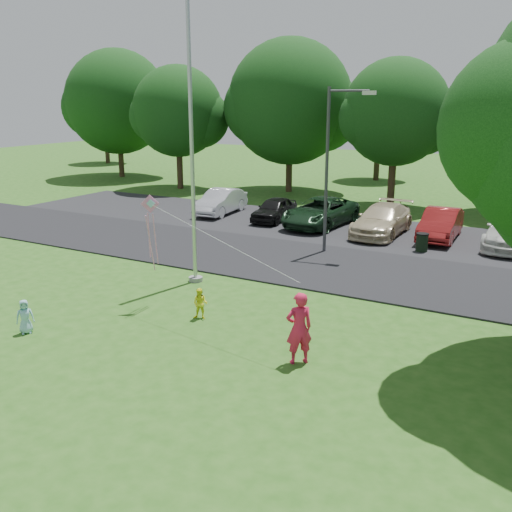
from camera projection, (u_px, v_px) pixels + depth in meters
The scene contains 12 objects.
ground at pixel (196, 353), 14.79m from camera, with size 120.00×120.00×0.00m, color #275717.
park_road at pixel (328, 266), 22.36m from camera, with size 60.00×6.00×0.06m, color black.
parking_strip at pixel (378, 233), 27.84m from camera, with size 42.00×7.00×0.06m, color black.
flagpole at pixel (192, 166), 19.53m from camera, with size 0.50×0.50×10.00m.
street_lamp at pixel (334, 156), 23.32m from camera, with size 1.92×0.45×6.85m.
trash_can at pixel (422, 243), 24.37m from camera, with size 0.53×0.53×0.85m.
tree_row at pixel (457, 111), 32.93m from camera, with size 64.35×11.94×10.88m.
parked_cars at pixel (404, 221), 27.09m from camera, with size 20.85×5.56×1.47m.
woman at pixel (299, 328), 14.03m from camera, with size 0.68×0.44×1.85m, color #D71C45.
child_yellow at pixel (200, 304), 17.00m from camera, with size 0.46×0.36×0.95m, color #F8F727.
child_blue at pixel (25, 317), 15.95m from camera, with size 0.48×0.31×0.99m, color #8FCBDB.
kite at pixel (154, 220), 17.32m from camera, with size 5.96×1.71×2.46m.
Camera 1 is at (7.97, -11.11, 6.38)m, focal length 40.00 mm.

